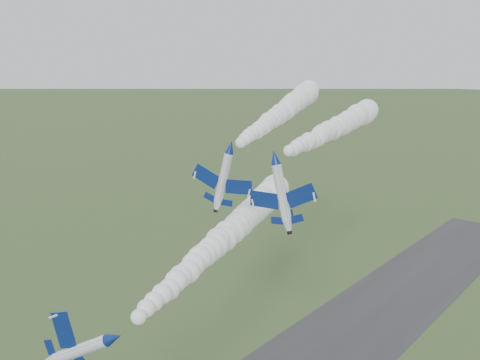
% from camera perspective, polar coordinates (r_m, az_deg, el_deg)
% --- Properties ---
extents(jet_lead, '(5.74, 11.26, 8.52)m').
position_cam_1_polar(jet_lead, '(59.12, -13.31, -16.10)').
color(jet_lead, white).
extents(smoke_trail_jet_lead, '(25.96, 56.92, 5.59)m').
position_cam_1_polar(smoke_trail_jet_lead, '(84.53, -1.52, -5.86)').
color(smoke_trail_jet_lead, silver).
extents(jet_pair_left, '(9.82, 11.62, 3.57)m').
position_cam_1_polar(jet_pair_left, '(82.62, -1.04, 3.54)').
color(jet_pair_left, white).
extents(smoke_trail_jet_pair_left, '(30.02, 64.88, 5.63)m').
position_cam_1_polar(smoke_trail_jet_pair_left, '(117.03, 4.66, 7.36)').
color(smoke_trail_jet_pair_left, silver).
extents(jet_pair_right, '(10.52, 12.65, 3.71)m').
position_cam_1_polar(jet_pair_right, '(77.44, 3.70, 2.46)').
color(jet_pair_right, white).
extents(smoke_trail_jet_pair_right, '(16.20, 52.13, 5.11)m').
position_cam_1_polar(smoke_trail_jet_pair_right, '(104.39, 10.23, 5.56)').
color(smoke_trail_jet_pair_right, silver).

